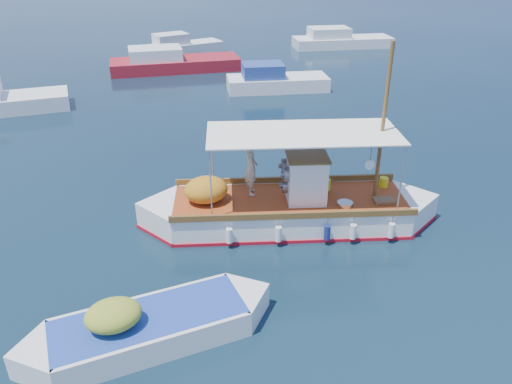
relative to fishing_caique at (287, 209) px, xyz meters
name	(u,v)px	position (x,y,z in m)	size (l,w,h in m)	color
ground	(303,233)	(0.23, -0.76, -0.52)	(160.00, 160.00, 0.00)	black
fishing_caique	(287,209)	(0.00, 0.00, 0.00)	(9.26, 4.46, 5.88)	white
dinghy	(148,329)	(-5.00, -3.77, -0.22)	(5.94, 1.98, 1.45)	white
bg_boat_n	(171,63)	(0.44, 21.50, -0.03)	(8.87, 3.61, 1.80)	maroon
bg_boat_ne	(274,82)	(5.30, 14.64, -0.03)	(6.26, 3.36, 1.80)	silver
bg_boat_e	(340,41)	(15.10, 24.87, -0.03)	(8.38, 4.02, 1.80)	silver
bg_boat_far_n	(180,47)	(2.16, 26.65, -0.03)	(6.46, 3.20, 1.80)	silver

